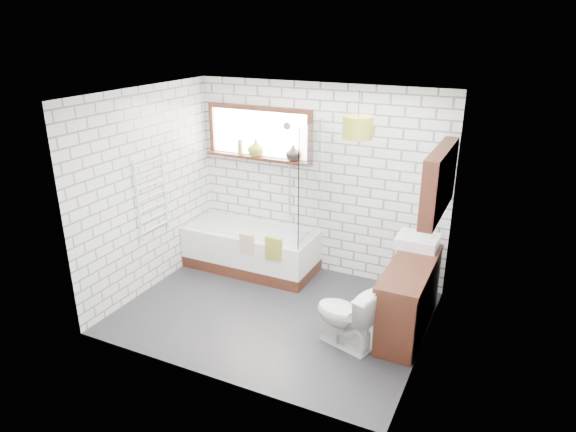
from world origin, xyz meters
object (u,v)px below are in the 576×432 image
at_px(bathtub, 251,249).
at_px(vanity, 409,297).
at_px(basin, 418,241).
at_px(toilet, 346,316).
at_px(pendant, 358,127).

height_order(bathtub, vanity, vanity).
relative_size(basin, toilet, 0.65).
height_order(vanity, pendant, pendant).
height_order(bathtub, toilet, toilet).
xyz_separation_m(vanity, pendant, (-0.81, 0.41, 1.71)).
distance_m(bathtub, pendant, 2.35).
bearing_deg(basin, bathtub, 178.19).
bearing_deg(bathtub, vanity, -14.00).
bearing_deg(pendant, basin, 6.58).
height_order(basin, toilet, basin).
bearing_deg(pendant, bathtub, 173.94).
bearing_deg(toilet, pendant, -146.96).
bearing_deg(basin, toilet, -112.87).
distance_m(bathtub, vanity, 2.36).
bearing_deg(bathtub, pendant, -6.06).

